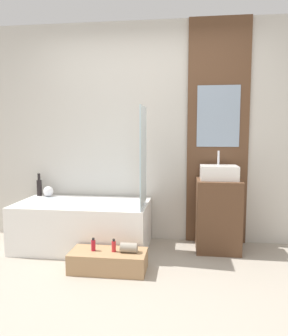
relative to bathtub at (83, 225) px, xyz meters
The scene contains 13 objects.
ground_plane 1.35m from the bathtub, 58.99° to the right, with size 12.00×12.00×0.00m, color #A39989.
wall_tiled_back 1.32m from the bathtub, 32.79° to the left, with size 4.20×0.06×2.60m, color beige.
wall_wood_accent 1.88m from the bathtub, 14.49° to the left, with size 0.70×0.04×2.60m.
bathtub is the anchor object (origin of this frame).
glass_shower_screen 1.07m from the bathtub, 11.49° to the right, with size 0.01×0.46×1.05m, color silver.
wooden_step_bench 0.74m from the bathtub, 53.62° to the right, with size 0.72×0.33×0.19m, color #A87F56.
vanity_cabinet 1.52m from the bathtub, ahead, with size 0.47×0.48×0.79m, color brown.
sink 1.63m from the bathtub, ahead, with size 0.40×0.30×0.31m.
vase_tall_dark 0.82m from the bathtub, 154.64° to the left, with size 0.06×0.06×0.28m.
vase_round_light 0.68m from the bathtub, 152.08° to the left, with size 0.12×0.12×0.12m, color white.
bottle_soap_primary 0.65m from the bathtub, 63.92° to the right, with size 0.04×0.04×0.12m.
bottle_soap_secondary 0.76m from the bathtub, 50.32° to the right, with size 0.04×0.04×0.12m.
towel_roll 0.86m from the bathtub, 42.88° to the right, with size 0.09×0.09×0.16m, color gray.
Camera 1 is at (0.46, -2.36, 1.31)m, focal length 35.00 mm.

